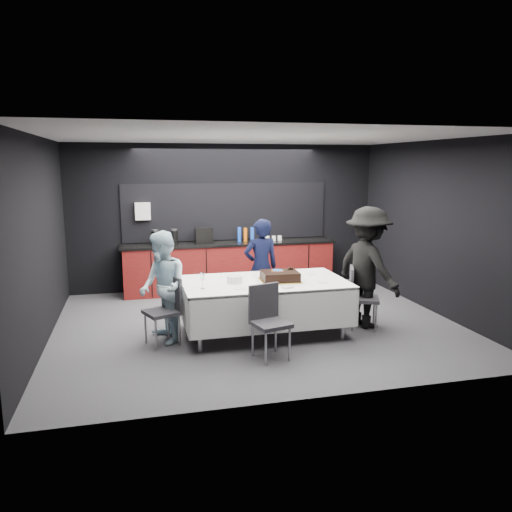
{
  "coord_description": "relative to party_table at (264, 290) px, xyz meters",
  "views": [
    {
      "loc": [
        -1.78,
        -7.08,
        2.42
      ],
      "look_at": [
        0.0,
        0.1,
        1.05
      ],
      "focal_mm": 35.0,
      "sensor_mm": 36.0,
      "label": 1
    }
  ],
  "objects": [
    {
      "name": "ground",
      "position": [
        0.0,
        0.4,
        -0.64
      ],
      "size": [
        6.0,
        6.0,
        0.0
      ],
      "primitive_type": "plane",
      "color": "#444449",
      "rests_on": "ground"
    },
    {
      "name": "room_shell",
      "position": [
        0.0,
        0.4,
        1.22
      ],
      "size": [
        6.04,
        5.04,
        2.82
      ],
      "color": "white",
      "rests_on": "ground"
    },
    {
      "name": "kitchenette",
      "position": [
        -0.02,
        2.62,
        -0.1
      ],
      "size": [
        4.1,
        0.64,
        2.05
      ],
      "color": "#580E0D",
      "rests_on": "ground"
    },
    {
      "name": "party_table",
      "position": [
        0.0,
        0.0,
        0.0
      ],
      "size": [
        2.32,
        1.32,
        0.78
      ],
      "color": "#99999E",
      "rests_on": "ground"
    },
    {
      "name": "cake_assembly",
      "position": [
        0.22,
        -0.05,
        0.21
      ],
      "size": [
        0.58,
        0.48,
        0.17
      ],
      "color": "gold",
      "rests_on": "party_table"
    },
    {
      "name": "plate_stack",
      "position": [
        -0.43,
        -0.01,
        0.19
      ],
      "size": [
        0.22,
        0.22,
        0.1
      ],
      "primitive_type": "cylinder",
      "color": "white",
      "rests_on": "party_table"
    },
    {
      "name": "loose_plate_near",
      "position": [
        -0.43,
        -0.33,
        0.14
      ],
      "size": [
        0.2,
        0.2,
        0.01
      ],
      "primitive_type": "cylinder",
      "color": "white",
      "rests_on": "party_table"
    },
    {
      "name": "loose_plate_right_a",
      "position": [
        0.79,
        0.24,
        0.14
      ],
      "size": [
        0.18,
        0.18,
        0.01
      ],
      "primitive_type": "cylinder",
      "color": "white",
      "rests_on": "party_table"
    },
    {
      "name": "loose_plate_right_b",
      "position": [
        0.77,
        -0.29,
        0.14
      ],
      "size": [
        0.18,
        0.18,
        0.01
      ],
      "primitive_type": "cylinder",
      "color": "white",
      "rests_on": "party_table"
    },
    {
      "name": "loose_plate_far",
      "position": [
        -0.01,
        0.31,
        0.14
      ],
      "size": [
        0.21,
        0.21,
        0.01
      ],
      "primitive_type": "cylinder",
      "color": "white",
      "rests_on": "party_table"
    },
    {
      "name": "fork_pile",
      "position": [
        0.2,
        -0.47,
        0.15
      ],
      "size": [
        0.18,
        0.15,
        0.02
      ],
      "primitive_type": "cube",
      "rotation": [
        0.0,
        0.0,
        0.43
      ],
      "color": "white",
      "rests_on": "party_table"
    },
    {
      "name": "champagne_flute",
      "position": [
        -0.92,
        -0.24,
        0.3
      ],
      "size": [
        0.06,
        0.06,
        0.22
      ],
      "color": "white",
      "rests_on": "party_table"
    },
    {
      "name": "chair_left",
      "position": [
        -1.38,
        -0.07,
        -0.11
      ],
      "size": [
        0.55,
        0.55,
        0.92
      ],
      "color": "#2F2F34",
      "rests_on": "ground"
    },
    {
      "name": "chair_right",
      "position": [
        1.42,
        -0.1,
        -0.11
      ],
      "size": [
        0.55,
        0.55,
        0.92
      ],
      "color": "#2F2F34",
      "rests_on": "ground"
    },
    {
      "name": "chair_near",
      "position": [
        -0.18,
        -0.86,
        -0.11
      ],
      "size": [
        0.51,
        0.51,
        0.92
      ],
      "color": "#2F2F34",
      "rests_on": "ground"
    },
    {
      "name": "person_center",
      "position": [
        0.18,
        0.9,
        0.14
      ],
      "size": [
        0.61,
        0.43,
        1.57
      ],
      "primitive_type": "imported",
      "rotation": [
        0.0,
        0.0,
        3.24
      ],
      "color": "black",
      "rests_on": "ground"
    },
    {
      "name": "person_left",
      "position": [
        -1.43,
        -0.0,
        0.13
      ],
      "size": [
        0.75,
        0.87,
        1.54
      ],
      "primitive_type": "imported",
      "rotation": [
        0.0,
        0.0,
        -1.32
      ],
      "color": "silver",
      "rests_on": "ground"
    },
    {
      "name": "person_right",
      "position": [
        1.58,
        -0.04,
        0.26
      ],
      "size": [
        1.0,
        1.32,
        1.81
      ],
      "primitive_type": "imported",
      "rotation": [
        0.0,
        0.0,
        1.89
      ],
      "color": "black",
      "rests_on": "ground"
    }
  ]
}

